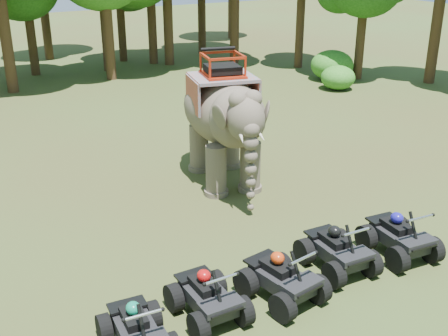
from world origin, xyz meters
The scene contains 13 objects.
ground centered at (0.00, 0.00, 0.00)m, with size 110.00×110.00×0.00m, color #47381E.
elephant centered at (1.81, 4.37, 2.15)m, with size 2.26×5.13×4.31m, color #51473A, non-canonical shape.
atv_0 centered at (-3.90, -2.19, 0.64)m, with size 1.26×1.73×1.28m, color black, non-canonical shape.
atv_1 centered at (-2.20, -1.92, 0.66)m, with size 1.30×1.78×1.32m, color black, non-canonical shape.
atv_2 centered at (-0.45, -2.15, 0.68)m, with size 1.34×1.84×1.36m, color black, non-canonical shape.
atv_3 centered at (1.42, -1.83, 0.68)m, with size 1.34×1.84×1.36m, color black, non-canonical shape.
atv_4 centered at (3.23, -2.10, 0.69)m, with size 1.36×1.86×1.38m, color black, non-canonical shape.
tree_0 centered at (0.00, 23.83, 3.66)m, with size 5.13×5.13×7.33m, color #195114, non-canonical shape.
tree_4 centered at (14.97, 17.70, 3.57)m, with size 5.00×5.00×7.15m, color #195114, non-canonical shape.
tree_5 centered at (16.01, 13.40, 3.52)m, with size 4.92×4.92×7.03m, color #195114, non-canonical shape.
tree_34 centered at (-2.00, 20.15, 4.62)m, with size 6.47×6.47×9.25m, color #195114, non-canonical shape.
tree_35 centered at (4.18, 22.79, 4.03)m, with size 5.65×5.65×8.07m, color #195114, non-canonical shape.
tree_40 centered at (6.05, 25.13, 3.63)m, with size 5.08×5.08×7.25m, color #195114, non-canonical shape.
Camera 1 is at (-6.87, -10.70, 7.49)m, focal length 45.00 mm.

